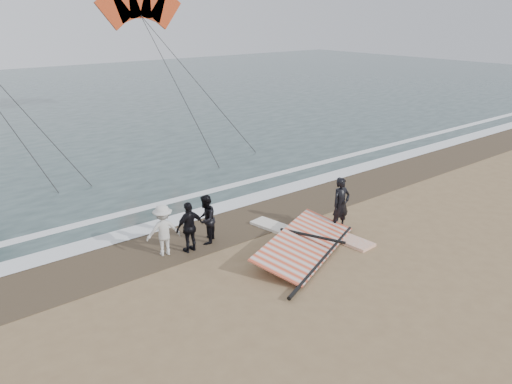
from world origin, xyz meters
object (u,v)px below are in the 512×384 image
(board_white, at_px, (339,236))
(sail_rig, at_px, (300,245))
(board_cream, at_px, (284,230))
(man_main, at_px, (341,204))

(board_white, distance_m, sail_rig, 1.65)
(board_cream, distance_m, sail_rig, 1.50)
(man_main, relative_size, board_cream, 0.74)
(board_white, xyz_separation_m, board_cream, (-1.06, 1.43, 0.00))
(man_main, xyz_separation_m, board_cream, (-1.52, 1.04, -0.84))
(board_white, relative_size, sail_rig, 0.53)
(man_main, relative_size, sail_rig, 0.40)
(board_white, height_order, board_cream, board_cream)
(board_white, distance_m, board_cream, 1.78)
(board_white, bearing_deg, board_cream, 122.62)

